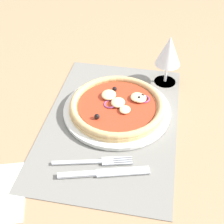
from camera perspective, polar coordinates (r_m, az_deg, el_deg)
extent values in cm
cube|color=#9E7A56|center=(83.21, -0.15, -2.39)|extent=(190.00, 140.00, 2.40)
cube|color=slate|center=(82.25, -0.15, -1.69)|extent=(50.83, 33.47, 0.40)
cylinder|color=silver|center=(84.52, 0.89, 0.37)|extent=(28.23, 28.23, 1.01)
cylinder|color=tan|center=(83.87, 0.90, 0.89)|extent=(24.92, 24.92, 1.00)
torus|color=tan|center=(83.31, 0.90, 1.34)|extent=(24.73, 24.73, 1.80)
cylinder|color=#B7381E|center=(83.44, 0.90, 1.23)|extent=(20.44, 20.44, 0.30)
ellipsoid|color=beige|center=(85.54, -0.59, 3.09)|extent=(4.32, 3.89, 1.30)
ellipsoid|color=beige|center=(85.09, 4.48, 2.66)|extent=(3.96, 3.56, 1.19)
ellipsoid|color=beige|center=(84.87, 4.97, 2.50)|extent=(3.86, 3.47, 1.16)
ellipsoid|color=beige|center=(83.13, 1.06, 1.72)|extent=(4.07, 3.66, 1.22)
ellipsoid|color=beige|center=(81.21, 2.31, 0.44)|extent=(3.18, 2.87, 0.96)
sphere|color=black|center=(87.64, 0.46, 4.14)|extent=(1.23, 1.23, 1.23)
sphere|color=black|center=(84.55, 4.80, 2.39)|extent=(1.29, 1.29, 1.29)
sphere|color=black|center=(79.00, -2.69, -0.80)|extent=(1.33, 1.33, 1.33)
sphere|color=black|center=(85.50, 5.45, 2.82)|extent=(1.20, 1.20, 1.20)
torus|color=#8E3D75|center=(85.15, 5.74, 2.30)|extent=(2.98, 2.95, 0.72)
torus|color=#8E3D75|center=(83.26, -0.26, 1.49)|extent=(3.67, 3.68, 1.04)
cube|color=silver|center=(72.88, -6.26, -8.88)|extent=(3.42, 11.07, 0.44)
cube|color=silver|center=(72.66, -0.82, -8.74)|extent=(2.72, 2.96, 0.44)
cube|color=silver|center=(72.22, 1.96, -9.19)|extent=(1.30, 4.28, 0.44)
cube|color=silver|center=(72.60, 1.92, -8.82)|extent=(1.30, 4.28, 0.44)
cube|color=silver|center=(72.99, 1.89, -8.46)|extent=(1.30, 4.28, 0.44)
cube|color=silver|center=(73.37, 1.86, -8.10)|extent=(1.30, 4.28, 0.44)
cube|color=silver|center=(70.64, -6.25, -10.99)|extent=(3.48, 8.44, 0.62)
cube|color=silver|center=(70.85, 1.99, -10.56)|extent=(5.00, 11.72, 0.44)
cylinder|color=silver|center=(96.98, 9.36, 5.38)|extent=(6.40, 6.40, 0.40)
cylinder|color=silver|center=(95.16, 9.57, 6.94)|extent=(0.80, 0.80, 6.00)
cone|color=silver|center=(91.33, 10.08, 10.68)|extent=(7.20, 7.20, 8.50)
cone|color=red|center=(91.74, 10.02, 10.25)|extent=(5.33, 5.33, 6.07)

